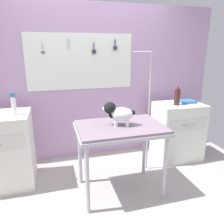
{
  "coord_description": "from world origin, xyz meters",
  "views": [
    {
      "loc": [
        -0.57,
        -1.99,
        1.65
      ],
      "look_at": [
        0.07,
        0.28,
        0.97
      ],
      "focal_mm": 34.89,
      "sensor_mm": 36.0,
      "label": 1
    }
  ],
  "objects_px": {
    "grooming_arm": "(148,118)",
    "cabinet_right": "(177,131)",
    "grooming_table": "(120,132)",
    "dog": "(118,113)",
    "soda_bottle": "(177,96)"
  },
  "relations": [
    {
      "from": "grooming_arm",
      "to": "cabinet_right",
      "type": "xyz_separation_m",
      "value": [
        0.61,
        0.21,
        -0.33
      ]
    },
    {
      "from": "grooming_table",
      "to": "dog",
      "type": "height_order",
      "value": "dog"
    },
    {
      "from": "grooming_arm",
      "to": "dog",
      "type": "xyz_separation_m",
      "value": [
        -0.53,
        -0.34,
        0.21
      ]
    },
    {
      "from": "grooming_table",
      "to": "dog",
      "type": "distance_m",
      "value": 0.23
    },
    {
      "from": "grooming_table",
      "to": "soda_bottle",
      "type": "bearing_deg",
      "value": 26.9
    },
    {
      "from": "grooming_arm",
      "to": "dog",
      "type": "bearing_deg",
      "value": -147.0
    },
    {
      "from": "dog",
      "to": "grooming_table",
      "type": "bearing_deg",
      "value": -33.28
    },
    {
      "from": "grooming_arm",
      "to": "soda_bottle",
      "type": "distance_m",
      "value": 0.59
    },
    {
      "from": "cabinet_right",
      "to": "soda_bottle",
      "type": "height_order",
      "value": "soda_bottle"
    },
    {
      "from": "grooming_table",
      "to": "soda_bottle",
      "type": "relative_size",
      "value": 3.58
    },
    {
      "from": "grooming_arm",
      "to": "soda_bottle",
      "type": "height_order",
      "value": "grooming_arm"
    },
    {
      "from": "soda_bottle",
      "to": "cabinet_right",
      "type": "bearing_deg",
      "value": 29.8
    },
    {
      "from": "soda_bottle",
      "to": "grooming_arm",
      "type": "bearing_deg",
      "value": -162.89
    },
    {
      "from": "grooming_table",
      "to": "dog",
      "type": "relative_size",
      "value": 2.72
    },
    {
      "from": "grooming_arm",
      "to": "cabinet_right",
      "type": "distance_m",
      "value": 0.73
    }
  ]
}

